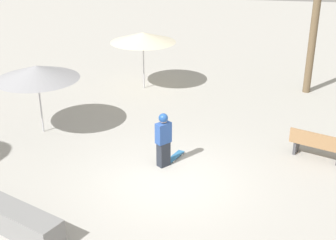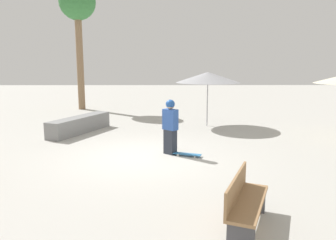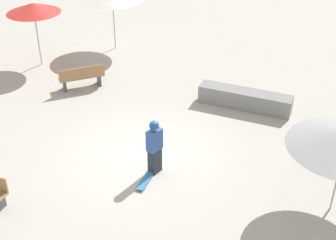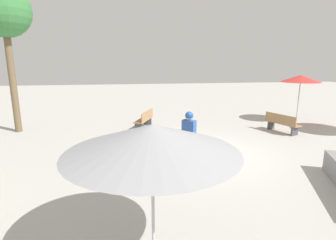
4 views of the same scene
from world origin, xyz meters
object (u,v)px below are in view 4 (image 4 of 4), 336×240
at_px(bench_near, 145,120).
at_px(palm_tree_center_left, 4,13).
at_px(skater_main, 189,134).
at_px(bench_far, 282,123).
at_px(shade_umbrella_grey, 152,138).
at_px(shade_umbrella_red, 301,79).
at_px(skateboard, 173,155).

bearing_deg(bench_near, palm_tree_center_left, 109.93).
xyz_separation_m(skater_main, bench_far, (-4.92, -2.57, -0.43)).
bearing_deg(shade_umbrella_grey, palm_tree_center_left, -59.26).
xyz_separation_m(skater_main, shade_umbrella_red, (-6.97, -4.45, 1.43)).
relative_size(bench_far, shade_umbrella_red, 0.67).
height_order(skateboard, shade_umbrella_grey, shade_umbrella_grey).
bearing_deg(shade_umbrella_red, palm_tree_center_left, -0.70).
xyz_separation_m(skater_main, palm_tree_center_left, (6.88, -4.62, 4.25)).
bearing_deg(shade_umbrella_red, shade_umbrella_grey, 45.45).
bearing_deg(skater_main, skateboard, 12.81).
distance_m(bench_near, shade_umbrella_grey, 8.73).
xyz_separation_m(skateboard, bench_near, (0.65, -4.05, 0.37)).
relative_size(skater_main, bench_near, 0.96).
xyz_separation_m(bench_near, palm_tree_center_left, (5.75, -0.31, 4.68)).
bearing_deg(skater_main, bench_far, -110.98).
bearing_deg(shade_umbrella_grey, bench_far, -133.68).
xyz_separation_m(skater_main, bench_near, (1.13, -4.31, -0.43)).
height_order(bench_far, palm_tree_center_left, palm_tree_center_left).
height_order(bench_near, shade_umbrella_red, shade_umbrella_red).
bearing_deg(skateboard, shade_umbrella_grey, 97.15).
relative_size(shade_umbrella_grey, palm_tree_center_left, 0.42).
height_order(shade_umbrella_grey, palm_tree_center_left, palm_tree_center_left).
height_order(shade_umbrella_red, palm_tree_center_left, palm_tree_center_left).
bearing_deg(bench_near, skateboard, -147.84).
xyz_separation_m(bench_near, shade_umbrella_red, (-8.10, -0.14, 1.86)).
bearing_deg(shade_umbrella_grey, skater_main, -110.60).
bearing_deg(shade_umbrella_red, bench_near, 0.99).
height_order(bench_near, bench_far, same).
height_order(skateboard, shade_umbrella_red, shade_umbrella_red).
bearing_deg(bench_far, bench_near, -125.57).
height_order(skater_main, skateboard, skater_main).
relative_size(bench_near, shade_umbrella_grey, 0.62).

